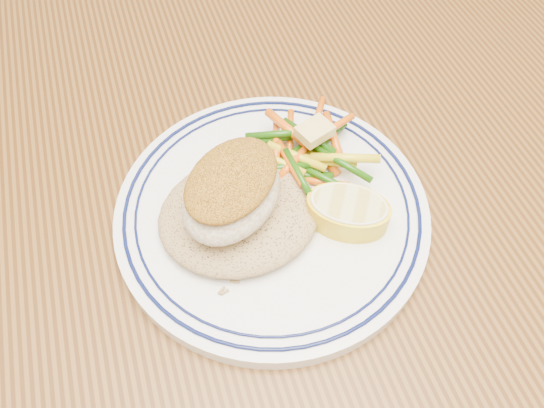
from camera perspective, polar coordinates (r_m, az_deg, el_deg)
The scene contains 7 objects.
dining_table at distance 0.53m, azimuth 3.90°, elevation -8.44°, with size 1.50×0.90×0.75m.
plate at distance 0.45m, azimuth 0.00°, elevation -0.77°, with size 0.26×0.26×0.02m.
rice_pilaf at distance 0.43m, azimuth -3.56°, elevation -0.85°, with size 0.13×0.12×0.03m, color #96784B.
fish_fillet at distance 0.40m, azimuth -4.33°, elevation 1.37°, with size 0.11×0.11×0.05m.
vegetable_pile at distance 0.46m, azimuth 3.36°, elevation 5.52°, with size 0.11×0.11×0.03m.
butter_pat at distance 0.45m, azimuth 4.62°, elevation 7.81°, with size 0.03×0.02×0.01m, color #D9BE6A.
lemon_wedge at distance 0.43m, azimuth 8.14°, elevation -0.77°, with size 0.09×0.09×0.03m.
Camera 1 is at (-0.11, -0.21, 1.13)m, focal length 35.00 mm.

